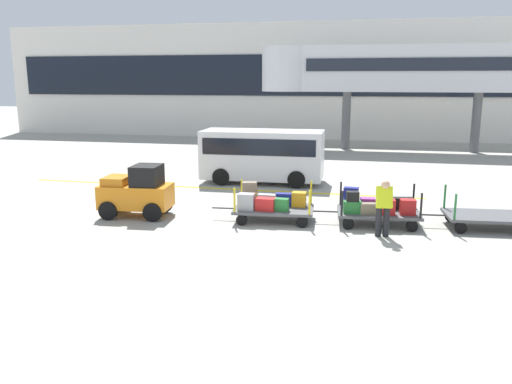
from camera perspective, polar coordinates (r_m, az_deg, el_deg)
ground_plane at (r=12.40m, az=2.33°, el=-7.02°), size 120.00×120.00×0.00m
apron_lead_line at (r=19.97m, az=-4.47°, el=0.41°), size 15.40×0.50×0.01m
terminal_building at (r=37.57m, az=9.25°, el=11.92°), size 49.85×2.51×7.94m
jet_bridge at (r=31.55m, az=13.70°, el=12.90°), size 15.31×3.00×5.99m
baggage_tug at (r=16.13m, az=-12.90°, el=0.00°), size 2.18×1.37×1.58m
baggage_cart_lead at (r=15.28m, az=1.53°, el=-1.31°), size 3.05×1.57×1.10m
baggage_cart_middle at (r=15.24m, az=13.11°, el=-1.69°), size 3.05×1.57×1.10m
baggage_cart_tail at (r=15.87m, az=24.05°, el=-2.48°), size 3.05×1.57×1.10m
baggage_handler at (r=13.99m, az=13.81°, el=-1.44°), size 0.44×0.46×1.56m
shuttle_van at (r=20.88m, az=0.72°, el=4.39°), size 4.83×2.02×2.10m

